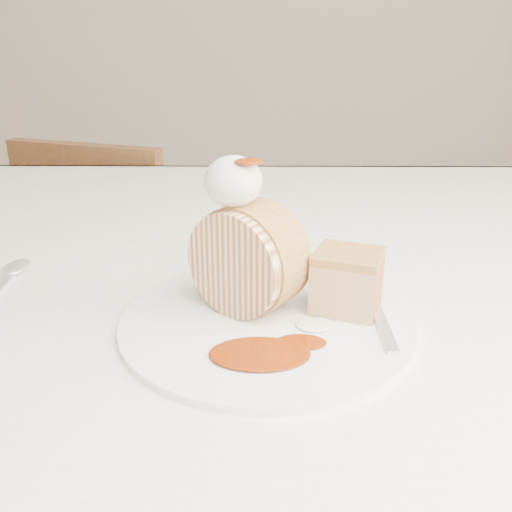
{
  "coord_description": "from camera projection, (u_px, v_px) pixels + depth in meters",
  "views": [
    {
      "loc": [
        0.05,
        -0.48,
        1.01
      ],
      "look_at": [
        0.05,
        0.0,
        0.82
      ],
      "focal_mm": 40.0,
      "sensor_mm": 36.0,
      "label": 1
    }
  ],
  "objects": [
    {
      "name": "cake_chunk",
      "position": [
        347.0,
        285.0,
        0.54
      ],
      "size": [
        0.08,
        0.07,
        0.05
      ],
      "primitive_type": "cube",
      "rotation": [
        0.0,
        0.0,
        -0.34
      ],
      "color": "#BB8B46",
      "rests_on": "plate"
    },
    {
      "name": "caramel_drizzle",
      "position": [
        249.0,
        155.0,
        0.49
      ],
      "size": [
        0.03,
        0.02,
        0.01
      ],
      "primitive_type": "ellipsoid",
      "color": "#752404",
      "rests_on": "whipped_cream"
    },
    {
      "name": "fork",
      "position": [
        380.0,
        319.0,
        0.53
      ],
      "size": [
        0.02,
        0.16,
        0.0
      ],
      "primitive_type": "cube",
      "rotation": [
        0.0,
        0.0,
        -0.0
      ],
      "color": "silver",
      "rests_on": "plate"
    },
    {
      "name": "whipped_cream",
      "position": [
        233.0,
        181.0,
        0.51
      ],
      "size": [
        0.05,
        0.05,
        0.05
      ],
      "primitive_type": "ellipsoid",
      "color": "white",
      "rests_on": "roulade_slice"
    },
    {
      "name": "chair_far",
      "position": [
        118.0,
        271.0,
        1.42
      ],
      "size": [
        0.46,
        0.46,
        0.78
      ],
      "rotation": [
        0.0,
        0.0,
        2.83
      ],
      "color": "brown",
      "rests_on": "ground"
    },
    {
      "name": "table",
      "position": [
        223.0,
        308.0,
        0.77
      ],
      "size": [
        1.4,
        0.9,
        0.75
      ],
      "color": "white",
      "rests_on": "ground"
    },
    {
      "name": "plate",
      "position": [
        267.0,
        322.0,
        0.54
      ],
      "size": [
        0.35,
        0.35,
        0.01
      ],
      "primitive_type": "cylinder",
      "rotation": [
        0.0,
        0.0,
        -0.34
      ],
      "color": "white",
      "rests_on": "table"
    },
    {
      "name": "caramel_pool",
      "position": [
        260.0,
        353.0,
        0.47
      ],
      "size": [
        0.1,
        0.08,
        0.0
      ],
      "primitive_type": null,
      "rotation": [
        0.0,
        0.0,
        -0.34
      ],
      "color": "#752404",
      "rests_on": "plate"
    },
    {
      "name": "roulade_slice",
      "position": [
        248.0,
        259.0,
        0.54
      ],
      "size": [
        0.12,
        0.11,
        0.1
      ],
      "primitive_type": "cylinder",
      "rotation": [
        1.57,
        0.0,
        -0.63
      ],
      "color": "beige",
      "rests_on": "plate"
    }
  ]
}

